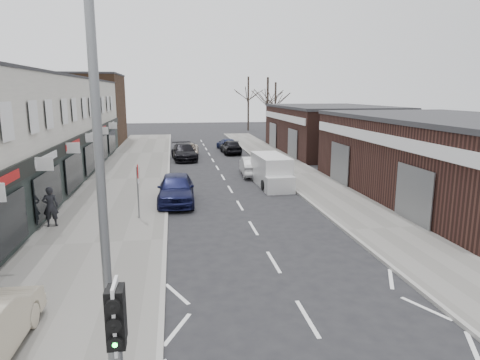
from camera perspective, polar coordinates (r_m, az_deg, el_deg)
name	(u,v)px	position (r m, az deg, el deg)	size (l,w,h in m)	color
pavement_left	(127,179)	(30.99, -14.79, 0.09)	(5.50, 64.00, 0.12)	slate
pavement_right	(300,174)	(32.15, 7.94, 0.78)	(3.50, 64.00, 0.12)	slate
shop_terrace_left	(5,134)	(29.60, -28.80, 5.36)	(8.00, 41.00, 7.10)	silver
brick_block_far	(87,110)	(54.21, -19.76, 8.78)	(8.00, 10.00, 8.00)	#472E1E
right_unit_near	(453,159)	(27.62, 26.57, 2.49)	(10.00, 18.00, 4.50)	#361D18
right_unit_far	(330,130)	(45.30, 11.89, 6.56)	(10.00, 16.00, 4.50)	#361D18
tree_far_a	(267,138)	(57.90, 3.64, 5.59)	(3.60, 3.60, 8.00)	#382D26
tree_far_b	(275,134)	(64.28, 4.67, 6.17)	(3.60, 3.60, 7.50)	#382D26
tree_far_c	(248,131)	(69.53, 1.10, 6.62)	(3.60, 3.60, 8.50)	#382D26
traffic_light	(117,331)	(7.25, -16.05, -18.82)	(0.28, 0.60, 3.10)	slate
street_lamp	(111,177)	(7.64, -16.81, 0.44)	(2.23, 0.22, 8.00)	slate
warning_sign	(138,176)	(20.66, -13.44, 0.59)	(0.12, 0.80, 2.70)	slate
white_van	(271,171)	(28.18, 4.21, 1.16)	(1.96, 5.18, 1.99)	silver
pedestrian	(50,206)	(20.94, -23.95, -3.24)	(0.66, 0.44, 1.82)	black
parked_car_left_a	(176,189)	(23.86, -8.52, -1.13)	(1.96, 4.86, 1.66)	#13163B
parked_car_left_b	(184,152)	(39.22, -7.47, 3.73)	(2.05, 5.05, 1.46)	black
parked_car_left_c	(187,150)	(41.35, -7.05, 4.00)	(2.09, 4.54, 1.26)	#B3A38F
parked_car_right_a	(252,166)	(31.58, 1.59, 1.89)	(1.50, 4.30, 1.42)	beige
parked_car_right_b	(231,147)	(42.90, -1.21, 4.48)	(1.70, 4.23, 1.44)	black
parked_car_right_c	(227,144)	(45.90, -1.72, 4.80)	(1.70, 4.19, 1.22)	#161E45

